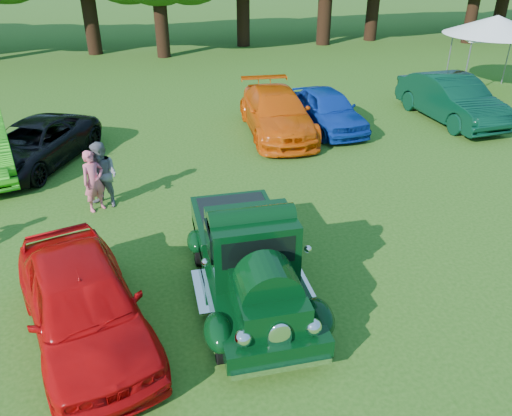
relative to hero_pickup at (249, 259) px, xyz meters
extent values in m
plane|color=#275213|center=(-0.10, -0.68, -0.78)|extent=(120.00, 120.00, 0.00)
cylinder|color=black|center=(-0.80, -1.53, -0.42)|extent=(0.21, 0.71, 0.71)
cylinder|color=black|center=(0.80, -1.53, -0.42)|extent=(0.21, 0.71, 0.71)
cylinder|color=black|center=(-0.80, 1.22, -0.42)|extent=(0.21, 0.71, 0.71)
cylinder|color=black|center=(0.80, 1.22, -0.42)|extent=(0.21, 0.71, 0.71)
cube|color=black|center=(0.00, -0.09, -0.28)|extent=(1.66, 4.34, 0.33)
cube|color=black|center=(0.00, -1.39, 0.11)|extent=(1.06, 1.40, 0.60)
cube|color=black|center=(0.00, -0.21, 0.44)|extent=(1.51, 1.11, 1.16)
cube|color=black|center=(0.00, -0.74, 0.64)|extent=(1.25, 0.06, 0.50)
cube|color=black|center=(0.00, 1.23, -0.01)|extent=(1.66, 1.98, 0.56)
cube|color=black|center=(0.00, 1.23, 0.26)|extent=(1.43, 1.74, 0.05)
ellipsoid|color=black|center=(-0.83, -1.53, -0.24)|extent=(0.48, 0.83, 0.48)
ellipsoid|color=black|center=(0.83, -1.53, -0.24)|extent=(0.48, 0.83, 0.48)
ellipsoid|color=black|center=(-0.86, 1.22, -0.25)|extent=(0.37, 0.69, 0.41)
ellipsoid|color=black|center=(0.86, 1.22, -0.25)|extent=(0.37, 0.69, 0.41)
ellipsoid|color=white|center=(0.00, -2.11, -0.01)|extent=(0.39, 0.12, 0.58)
sphere|color=white|center=(-0.54, -2.05, 0.05)|extent=(0.27, 0.27, 0.27)
sphere|color=white|center=(0.54, -2.05, 0.05)|extent=(0.27, 0.27, 0.27)
cube|color=white|center=(0.00, -2.26, -0.45)|extent=(1.56, 0.11, 0.11)
cube|color=white|center=(0.00, 2.23, -0.39)|extent=(1.56, 0.11, 0.11)
imported|color=#BE0809|center=(-2.92, -0.56, -0.04)|extent=(2.87, 4.63, 1.47)
imported|color=black|center=(-4.88, 7.42, -0.13)|extent=(3.98, 5.11, 1.29)
imported|color=#DF5107|center=(2.81, 8.47, -0.04)|extent=(2.31, 5.16, 1.47)
imported|color=#0E319C|center=(4.67, 8.57, -0.08)|extent=(1.99, 4.21, 1.39)
imported|color=black|center=(9.39, 8.37, 0.03)|extent=(2.04, 5.03, 1.62)
imported|color=#E55E76|center=(-2.99, 4.12, 0.01)|extent=(0.68, 0.63, 1.57)
imported|color=slate|center=(-2.78, 4.29, 0.07)|extent=(1.04, 0.99, 1.69)
cube|color=white|center=(13.14, 11.69, 1.57)|extent=(3.59, 3.59, 0.12)
cone|color=white|center=(13.14, 11.69, 2.00)|extent=(5.27, 5.27, 0.77)
cylinder|color=slate|center=(11.52, 10.82, 0.37)|extent=(0.06, 0.06, 2.30)
cylinder|color=slate|center=(12.28, 13.30, 0.37)|extent=(0.06, 0.06, 2.30)
cylinder|color=slate|center=(14.76, 12.55, 0.37)|extent=(0.06, 0.06, 2.30)
cylinder|color=black|center=(-4.01, 23.79, 1.26)|extent=(0.82, 0.82, 4.08)
cylinder|color=black|center=(-0.17, 22.07, 1.09)|extent=(0.75, 0.75, 3.73)
cylinder|color=black|center=(4.91, 24.29, 1.21)|extent=(0.79, 0.79, 3.97)
cylinder|color=black|center=(9.91, 23.58, 1.37)|extent=(0.86, 0.86, 4.30)
cylinder|color=black|center=(13.45, 24.31, 1.21)|extent=(0.79, 0.79, 3.97)
cylinder|color=black|center=(19.17, 22.05, 1.02)|extent=(0.72, 0.72, 3.60)
cylinder|color=black|center=(22.98, 24.33, 1.27)|extent=(0.82, 0.82, 4.09)
camera|label=1|loc=(-1.59, -7.46, 5.24)|focal=35.00mm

